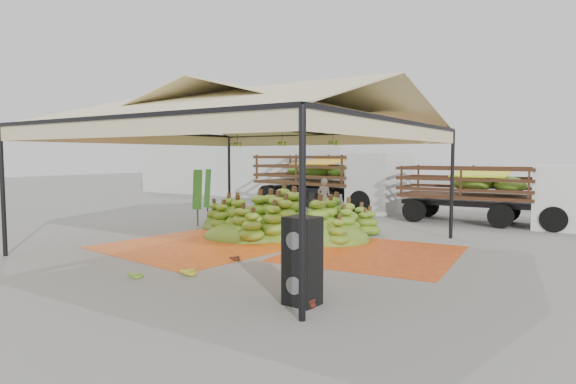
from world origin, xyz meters
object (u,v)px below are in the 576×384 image
Objects in this scene: banana_heap at (282,211)px; speaker_stack at (302,261)px; vendor at (324,199)px; truck_left at (334,175)px; truck_right at (498,188)px.

speaker_stack is at bearing -53.60° from banana_heap.
speaker_stack is 0.92× the size of vendor.
truck_left is at bearing -72.09° from vendor.
truck_left is 7.04m from truck_right.
banana_heap is 6.86m from speaker_stack.
truck_left reaches higher than vendor.
truck_right reaches higher than speaker_stack.
truck_left reaches higher than speaker_stack.
truck_right is at bearing -3.74° from truck_left.
truck_right reaches higher than banana_heap.
vendor is (-4.55, 9.04, 0.06)m from speaker_stack.
speaker_stack is at bearing -96.21° from truck_right.
vendor reaches higher than speaker_stack.
speaker_stack is 13.81m from truck_left.
truck_right is (0.96, 11.01, 0.55)m from speaker_stack.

